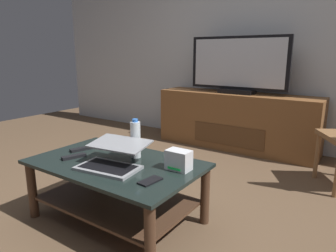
# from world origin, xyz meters

# --- Properties ---
(ground_plane) EXTENTS (7.68, 7.68, 0.00)m
(ground_plane) POSITION_xyz_m (0.00, 0.00, 0.00)
(ground_plane) COLOR brown
(back_wall) EXTENTS (6.40, 0.12, 2.80)m
(back_wall) POSITION_xyz_m (0.00, 2.24, 1.40)
(back_wall) COLOR silver
(back_wall) RESTS_ON ground
(coffee_table) EXTENTS (1.11, 0.68, 0.41)m
(coffee_table) POSITION_xyz_m (-0.12, -0.06, 0.29)
(coffee_table) COLOR black
(coffee_table) RESTS_ON ground
(media_cabinet) EXTENTS (1.86, 0.44, 0.65)m
(media_cabinet) POSITION_xyz_m (-0.10, 1.92, 0.33)
(media_cabinet) COLOR brown
(media_cabinet) RESTS_ON ground
(television) EXTENTS (1.13, 0.20, 0.64)m
(television) POSITION_xyz_m (-0.10, 1.90, 0.96)
(television) COLOR black
(television) RESTS_ON media_cabinet
(laptop) EXTENTS (0.41, 0.40, 0.15)m
(laptop) POSITION_xyz_m (-0.07, -0.14, 0.47)
(laptop) COLOR gray
(laptop) RESTS_ON coffee_table
(router_box) EXTENTS (0.15, 0.10, 0.12)m
(router_box) POSITION_xyz_m (0.29, 0.05, 0.47)
(router_box) COLOR silver
(router_box) RESTS_ON coffee_table
(water_bottle_near) EXTENTS (0.07, 0.07, 0.26)m
(water_bottle_near) POSITION_xyz_m (-0.07, 0.08, 0.54)
(water_bottle_near) COLOR silver
(water_bottle_near) RESTS_ON coffee_table
(cell_phone) EXTENTS (0.08, 0.15, 0.01)m
(cell_phone) POSITION_xyz_m (0.26, -0.19, 0.42)
(cell_phone) COLOR black
(cell_phone) RESTS_ON coffee_table
(tv_remote) EXTENTS (0.09, 0.17, 0.02)m
(tv_remote) POSITION_xyz_m (-0.49, -0.03, 0.42)
(tv_remote) COLOR black
(tv_remote) RESTS_ON coffee_table
(soundbar_remote) EXTENTS (0.09, 0.17, 0.02)m
(soundbar_remote) POSITION_xyz_m (-0.40, -0.17, 0.42)
(soundbar_remote) COLOR black
(soundbar_remote) RESTS_ON coffee_table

